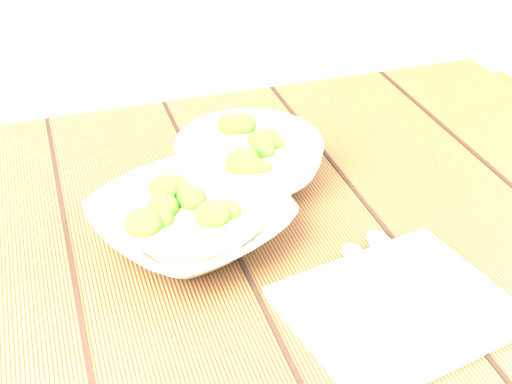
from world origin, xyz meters
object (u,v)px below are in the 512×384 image
object	(u,v)px
soup_bowl_back	(249,160)
napkin	(398,308)
table	(242,296)
trivet	(237,175)
soup_bowl_front	(191,221)

from	to	relation	value
soup_bowl_back	napkin	distance (m)	0.32
table	napkin	xyz separation A→B (m)	(0.12, -0.21, 0.13)
table	trivet	xyz separation A→B (m)	(0.03, 0.11, 0.13)
soup_bowl_front	napkin	xyz separation A→B (m)	(0.19, -0.20, -0.02)
soup_bowl_back	trivet	bearing A→B (deg)	165.54
soup_bowl_front	table	bearing A→B (deg)	6.02
trivet	soup_bowl_front	bearing A→B (deg)	-129.38
napkin	soup_bowl_front	bearing A→B (deg)	122.39
soup_bowl_back	trivet	xyz separation A→B (m)	(-0.02, 0.00, -0.02)
soup_bowl_front	napkin	distance (m)	0.28
soup_bowl_front	trivet	size ratio (longest dim) A/B	3.02
table	trivet	distance (m)	0.17
soup_bowl_back	soup_bowl_front	bearing A→B (deg)	-135.17
table	napkin	bearing A→B (deg)	-59.72
trivet	napkin	world-z (taller)	trivet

